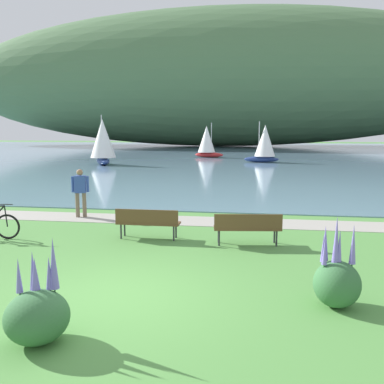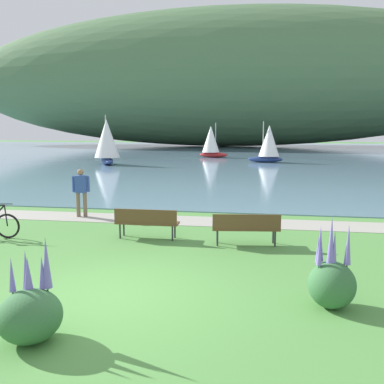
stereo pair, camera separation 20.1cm
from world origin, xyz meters
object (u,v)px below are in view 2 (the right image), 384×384
person_at_shoreline (81,190)px  sailboat_toward_hillside (211,141)px  sailboat_nearest_to_shore (269,143)px  park_bench_near_camera (147,221)px  park_bench_further_along (246,226)px  sailboat_mid_bay (107,141)px

person_at_shoreline → sailboat_toward_hillside: 31.98m
sailboat_nearest_to_shore → sailboat_toward_hillside: size_ratio=1.00×
park_bench_near_camera → person_at_shoreline: (-3.10, 2.56, 0.46)m
park_bench_near_camera → sailboat_nearest_to_shore: sailboat_nearest_to_shore is taller
park_bench_further_along → sailboat_mid_bay: sailboat_mid_bay is taller
park_bench_near_camera → sailboat_mid_bay: sailboat_mid_bay is taller
sailboat_mid_bay → person_at_shoreline: bearing=-71.5°
person_at_shoreline → sailboat_mid_bay: 22.04m
park_bench_near_camera → person_at_shoreline: person_at_shoreline is taller
park_bench_near_camera → sailboat_toward_hillside: 34.62m
park_bench_further_along → person_at_shoreline: person_at_shoreline is taller
sailboat_nearest_to_shore → park_bench_further_along: bearing=-91.8°
sailboat_mid_bay → park_bench_further_along: bearing=-61.4°
sailboat_mid_bay → sailboat_toward_hillside: bearing=55.2°
sailboat_nearest_to_shore → sailboat_mid_bay: sailboat_mid_bay is taller
sailboat_nearest_to_shore → sailboat_mid_bay: size_ratio=0.88×
park_bench_further_along → sailboat_toward_hillside: bearing=98.5°
sailboat_toward_hillside → sailboat_nearest_to_shore: bearing=-45.2°
park_bench_near_camera → person_at_shoreline: 4.05m
park_bench_near_camera → sailboat_mid_bay: (-10.07, 23.44, 1.53)m
park_bench_near_camera → sailboat_toward_hillside: (-2.36, 34.52, 1.28)m
person_at_shoreline → sailboat_toward_hillside: bearing=88.7°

